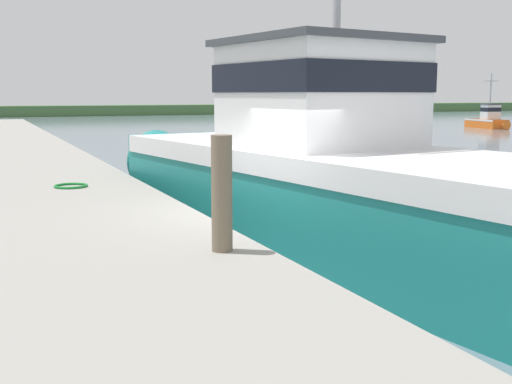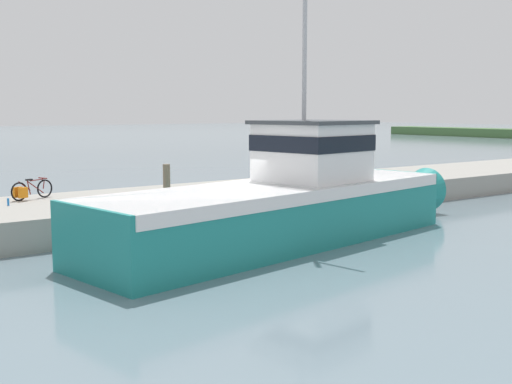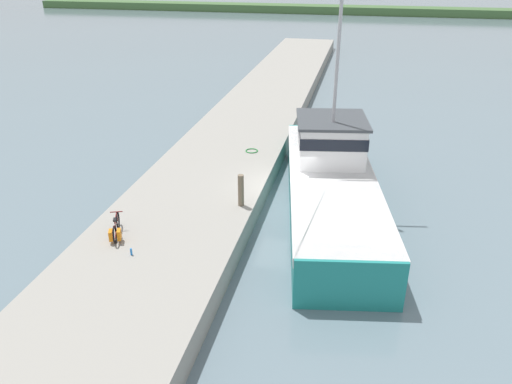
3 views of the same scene
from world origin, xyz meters
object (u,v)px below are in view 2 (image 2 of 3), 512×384
Objects in this scene: bicycle_touring at (28,190)px; mooring_post at (167,184)px; water_bottle_by_bike at (8,202)px; fishing_boat_main at (292,199)px.

mooring_post is (3.72, 3.35, 0.33)m from bicycle_touring.
bicycle_touring reaches higher than water_bottle_by_bike.
fishing_boat_main is at bearing 48.62° from water_bottle_by_bike.
fishing_boat_main reaches higher than bicycle_touring.
bicycle_touring is 1.22× the size of mooring_post.
bicycle_touring is 5.02m from mooring_post.
mooring_post is at bearing -151.76° from fishing_boat_main.
fishing_boat_main is 9.16m from water_bottle_by_bike.
water_bottle_by_bike is (1.00, -0.94, -0.21)m from bicycle_touring.
fishing_boat_main reaches higher than mooring_post.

